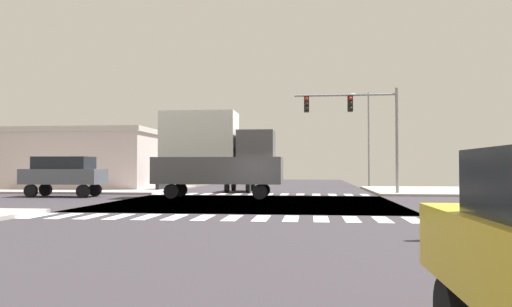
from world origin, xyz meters
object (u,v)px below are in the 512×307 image
Objects in this scene: suv_nearside_1 at (64,173)px; sedan_crossing_1 at (241,176)px; street_lamp at (366,130)px; bank_building at (60,159)px; box_truck_farside_1 at (214,152)px; traffic_signal_mast at (357,116)px.

sedan_crossing_1 is at bearing 126.13° from suv_nearside_1.
street_lamp is 1.97× the size of sedan_crossing_1.
bank_building is 4.02× the size of sedan_crossing_1.
suv_nearside_1 is at bearing -60.92° from bank_building.
street_lamp is at bearing 17.13° from bank_building.
suv_nearside_1 is (5.65, -10.15, -0.97)m from bank_building.
street_lamp reaches higher than suv_nearside_1.
bank_building is 2.40× the size of box_truck_farside_1.
box_truck_farside_1 is at bearing 85.83° from sedan_crossing_1.
box_truck_farside_1 reaches higher than sedan_crossing_1.
bank_building reaches higher than sedan_crossing_1.
bank_building is at bearing -124.81° from box_truck_farside_1.
suv_nearside_1 is at bearing -137.29° from street_lamp.
suv_nearside_1 is 1.07× the size of sedan_crossing_1.
suv_nearside_1 is 9.03m from box_truck_farside_1.
bank_building is 17.79m from box_truck_farside_1.
bank_building is (-22.91, 6.14, -2.57)m from traffic_signal_mast.
box_truck_farside_1 is (-10.39, -17.86, -2.48)m from street_lamp.
traffic_signal_mast is 9.15m from sedan_crossing_1.
suv_nearside_1 is at bearing -90.00° from box_truck_farside_1.
traffic_signal_mast reaches higher than sedan_crossing_1.
sedan_crossing_1 is (9.46, 6.90, -0.28)m from suv_nearside_1.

